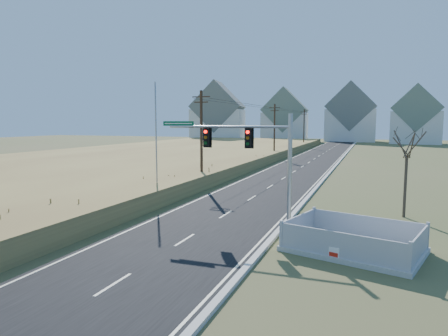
% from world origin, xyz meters
% --- Properties ---
extents(ground, '(260.00, 260.00, 0.00)m').
position_xyz_m(ground, '(0.00, 0.00, 0.00)').
color(ground, '#495328').
rests_on(ground, ground).
extents(road, '(8.00, 180.00, 0.06)m').
position_xyz_m(road, '(0.00, 50.00, 0.03)').
color(road, black).
rests_on(road, ground).
extents(curb, '(0.30, 180.00, 0.18)m').
position_xyz_m(curb, '(4.15, 50.00, 0.09)').
color(curb, '#B2AFA8').
rests_on(curb, ground).
extents(reed_marsh, '(38.00, 110.00, 1.30)m').
position_xyz_m(reed_marsh, '(-24.00, 40.00, 0.65)').
color(reed_marsh, tan).
rests_on(reed_marsh, ground).
extents(utility_pole_near, '(1.80, 0.26, 9.00)m').
position_xyz_m(utility_pole_near, '(-6.50, 15.00, 4.68)').
color(utility_pole_near, '#422D1E').
rests_on(utility_pole_near, ground).
extents(utility_pole_mid, '(1.80, 0.26, 9.00)m').
position_xyz_m(utility_pole_mid, '(-6.50, 45.00, 4.68)').
color(utility_pole_mid, '#422D1E').
rests_on(utility_pole_mid, ground).
extents(utility_pole_far, '(1.80, 0.26, 9.00)m').
position_xyz_m(utility_pole_far, '(-6.50, 75.00, 4.68)').
color(utility_pole_far, '#422D1E').
rests_on(utility_pole_far, ground).
extents(condo_nw, '(17.69, 13.38, 19.05)m').
position_xyz_m(condo_nw, '(-38.00, 100.00, 7.70)').
color(condo_nw, silver).
rests_on(condo_nw, ground).
extents(condo_nnw, '(14.93, 11.17, 17.03)m').
position_xyz_m(condo_nnw, '(-18.00, 108.00, 6.94)').
color(condo_nnw, silver).
rests_on(condo_nnw, ground).
extents(condo_n, '(15.27, 10.20, 18.54)m').
position_xyz_m(condo_n, '(2.00, 112.00, 7.61)').
color(condo_n, silver).
rests_on(condo_n, ground).
extents(condo_ne, '(14.12, 10.51, 16.52)m').
position_xyz_m(condo_ne, '(20.00, 104.00, 6.84)').
color(condo_ne, silver).
rests_on(condo_ne, ground).
extents(traffic_signal_mast, '(8.18, 0.56, 6.50)m').
position_xyz_m(traffic_signal_mast, '(2.67, 2.15, 4.06)').
color(traffic_signal_mast, '#9EA0A5').
rests_on(traffic_signal_mast, ground).
extents(fence_enclosure, '(6.78, 5.49, 1.34)m').
position_xyz_m(fence_enclosure, '(8.13, -0.74, 0.27)').
color(fence_enclosure, '#B7B5AD').
rests_on(fence_enclosure, ground).
extents(open_sign, '(0.49, 0.22, 0.63)m').
position_xyz_m(open_sign, '(7.40, -2.51, 0.33)').
color(open_sign, white).
rests_on(open_sign, ground).
extents(flagpole, '(0.41, 0.41, 9.10)m').
position_xyz_m(flagpole, '(-7.00, 7.39, 3.63)').
color(flagpole, '#B7B5AD').
rests_on(flagpole, ground).
extents(bare_tree, '(2.26, 2.26, 5.99)m').
position_xyz_m(bare_tree, '(10.83, 7.52, 4.83)').
color(bare_tree, '#4C3F33').
rests_on(bare_tree, ground).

